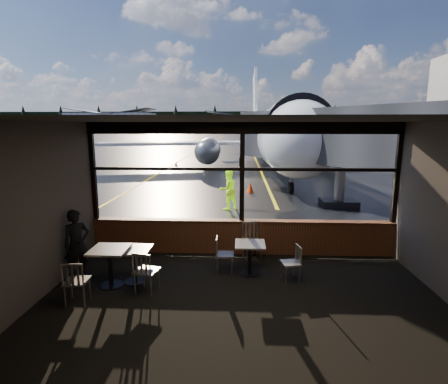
# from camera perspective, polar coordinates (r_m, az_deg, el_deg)

# --- Properties ---
(ground_plane) EXTENTS (520.00, 520.00, 0.00)m
(ground_plane) POSITION_cam_1_polar(r_m,az_deg,el_deg) (129.06, 2.80, 9.25)
(ground_plane) COLOR black
(ground_plane) RESTS_ON ground
(carpet_floor) EXTENTS (8.00, 6.00, 0.01)m
(carpet_floor) POSITION_cam_1_polar(r_m,az_deg,el_deg) (6.91, 2.87, -18.70)
(carpet_floor) COLOR black
(carpet_floor) RESTS_ON ground
(ceiling) EXTENTS (8.00, 6.00, 0.04)m
(ceiling) POSITION_cam_1_polar(r_m,az_deg,el_deg) (6.02, 3.19, 11.63)
(ceiling) COLOR #38332D
(ceiling) RESTS_ON ground
(wall_left) EXTENTS (0.04, 6.00, 3.50)m
(wall_left) POSITION_cam_1_polar(r_m,az_deg,el_deg) (7.39, -29.82, -3.65)
(wall_left) COLOR #4D453E
(wall_left) RESTS_ON ground
(wall_back) EXTENTS (8.00, 0.04, 3.50)m
(wall_back) POSITION_cam_1_polar(r_m,az_deg,el_deg) (3.44, 3.23, -18.05)
(wall_back) COLOR #4D453E
(wall_back) RESTS_ON ground
(window_sill) EXTENTS (8.00, 0.28, 0.90)m
(window_sill) POSITION_cam_1_polar(r_m,az_deg,el_deg) (9.49, 2.87, -7.41)
(window_sill) COLOR #5C2F1C
(window_sill) RESTS_ON ground
(window_header) EXTENTS (8.00, 0.18, 0.30)m
(window_header) POSITION_cam_1_polar(r_m,az_deg,el_deg) (9.02, 3.05, 10.39)
(window_header) COLOR black
(window_header) RESTS_ON ground
(mullion_left) EXTENTS (0.12, 0.12, 2.60)m
(mullion_left) POSITION_cam_1_polar(r_m,az_deg,el_deg) (9.90, -20.57, 3.08)
(mullion_left) COLOR black
(mullion_left) RESTS_ON ground
(mullion_centre) EXTENTS (0.12, 0.12, 2.60)m
(mullion_centre) POSITION_cam_1_polar(r_m,az_deg,el_deg) (9.10, 2.97, 3.13)
(mullion_centre) COLOR black
(mullion_centre) RESTS_ON ground
(mullion_right) EXTENTS (0.12, 0.12, 2.60)m
(mullion_right) POSITION_cam_1_polar(r_m,az_deg,el_deg) (9.93, 26.43, 2.66)
(mullion_right) COLOR black
(mullion_right) RESTS_ON ground
(window_transom) EXTENTS (8.00, 0.10, 0.08)m
(window_transom) POSITION_cam_1_polar(r_m,az_deg,el_deg) (9.08, 2.98, 3.75)
(window_transom) COLOR black
(window_transom) RESTS_ON ground
(airliner) EXTENTS (29.05, 34.42, 10.21)m
(airliner) POSITION_cam_1_polar(r_m,az_deg,el_deg) (29.02, 7.27, 14.05)
(airliner) COLOR white
(airliner) RESTS_ON ground_plane
(jet_bridge) EXTENTS (8.90, 10.88, 4.75)m
(jet_bridge) POSITION_cam_1_polar(r_m,az_deg,el_deg) (15.00, 16.89, 6.36)
(jet_bridge) COLOR #28282B
(jet_bridge) RESTS_ON ground_plane
(cafe_table_near) EXTENTS (0.68, 0.68, 0.75)m
(cafe_table_near) POSITION_cam_1_polar(r_m,az_deg,el_deg) (8.25, 4.24, -10.83)
(cafe_table_near) COLOR #A6A199
(cafe_table_near) RESTS_ON carpet_floor
(cafe_table_mid) EXTENTS (0.71, 0.71, 0.78)m
(cafe_table_mid) POSITION_cam_1_polar(r_m,az_deg,el_deg) (8.07, -14.39, -11.56)
(cafe_table_mid) COLOR gray
(cafe_table_mid) RESTS_ON carpet_floor
(cafe_table_left) EXTENTS (0.77, 0.77, 0.85)m
(cafe_table_left) POSITION_cam_1_polar(r_m,az_deg,el_deg) (8.02, -18.05, -11.63)
(cafe_table_left) COLOR #9C9790
(cafe_table_left) RESTS_ON carpet_floor
(chair_near_e) EXTENTS (0.53, 0.53, 0.82)m
(chair_near_e) POSITION_cam_1_polar(r_m,az_deg,el_deg) (8.02, 10.81, -11.38)
(chair_near_e) COLOR beige
(chair_near_e) RESTS_ON carpet_floor
(chair_near_w) EXTENTS (0.48, 0.48, 0.86)m
(chair_near_w) POSITION_cam_1_polar(r_m,az_deg,el_deg) (8.30, 0.14, -10.23)
(chair_near_w) COLOR #B2ACA1
(chair_near_w) RESTS_ON carpet_floor
(chair_near_n) EXTENTS (0.64, 0.64, 0.96)m
(chair_near_n) POSITION_cam_1_polar(r_m,az_deg,el_deg) (9.10, 4.62, -8.02)
(chair_near_n) COLOR #ACA89B
(chair_near_n) RESTS_ON carpet_floor
(chair_mid_s) EXTENTS (0.61, 0.61, 0.93)m
(chair_mid_s) POSITION_cam_1_polar(r_m,az_deg,el_deg) (7.52, -12.51, -12.54)
(chair_mid_s) COLOR beige
(chair_mid_s) RESTS_ON carpet_floor
(chair_left_s) EXTENTS (0.55, 0.55, 0.91)m
(chair_left_s) POSITION_cam_1_polar(r_m,az_deg,el_deg) (7.49, -22.89, -13.35)
(chair_left_s) COLOR #AEA89D
(chair_left_s) RESTS_ON carpet_floor
(passenger) EXTENTS (0.68, 0.67, 1.58)m
(passenger) POSITION_cam_1_polar(r_m,az_deg,el_deg) (8.58, -22.88, -7.85)
(passenger) COLOR black
(passenger) RESTS_ON carpet_floor
(ground_crew) EXTENTS (1.01, 0.97, 1.64)m
(ground_crew) POSITION_cam_1_polar(r_m,az_deg,el_deg) (14.34, 0.67, 0.38)
(ground_crew) COLOR #BFF219
(ground_crew) RESTS_ON ground_plane
(cone_nose) EXTENTS (0.39, 0.39, 0.54)m
(cone_nose) POSITION_cam_1_polar(r_m,az_deg,el_deg) (18.13, 4.27, 0.77)
(cone_nose) COLOR #DA5B06
(cone_nose) RESTS_ON ground_plane
(cone_wing) EXTENTS (0.40, 0.40, 0.56)m
(cone_wing) POSITION_cam_1_polar(r_m,az_deg,el_deg) (28.71, -7.82, 4.42)
(cone_wing) COLOR #E74607
(cone_wing) RESTS_ON ground_plane
(hangar_left) EXTENTS (45.00, 18.00, 11.00)m
(hangar_left) POSITION_cam_1_polar(r_m,az_deg,el_deg) (201.56, -17.90, 10.86)
(hangar_left) COLOR silver
(hangar_left) RESTS_ON ground_plane
(hangar_mid) EXTENTS (38.00, 15.00, 10.00)m
(hangar_mid) POSITION_cam_1_polar(r_m,az_deg,el_deg) (194.02, 2.81, 11.23)
(hangar_mid) COLOR silver
(hangar_mid) RESTS_ON ground_plane
(hangar_right) EXTENTS (50.00, 20.00, 12.00)m
(hangar_right) POSITION_cam_1_polar(r_m,az_deg,el_deg) (196.43, 20.93, 10.84)
(hangar_right) COLOR silver
(hangar_right) RESTS_ON ground_plane
(fuel_tank_a) EXTENTS (8.00, 8.00, 6.00)m
(fuel_tank_a) POSITION_cam_1_polar(r_m,az_deg,el_deg) (193.35, -6.28, 10.59)
(fuel_tank_a) COLOR silver
(fuel_tank_a) RESTS_ON ground_plane
(fuel_tank_b) EXTENTS (8.00, 8.00, 6.00)m
(fuel_tank_b) POSITION_cam_1_polar(r_m,az_deg,el_deg) (192.06, -3.28, 10.64)
(fuel_tank_b) COLOR silver
(fuel_tank_b) RESTS_ON ground_plane
(fuel_tank_c) EXTENTS (8.00, 8.00, 6.00)m
(fuel_tank_c) POSITION_cam_1_polar(r_m,az_deg,el_deg) (191.28, -0.25, 10.65)
(fuel_tank_c) COLOR silver
(fuel_tank_c) RESTS_ON ground_plane
(treeline) EXTENTS (360.00, 3.00, 12.00)m
(treeline) POSITION_cam_1_polar(r_m,az_deg,el_deg) (219.03, 2.81, 11.44)
(treeline) COLOR black
(treeline) RESTS_ON ground_plane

